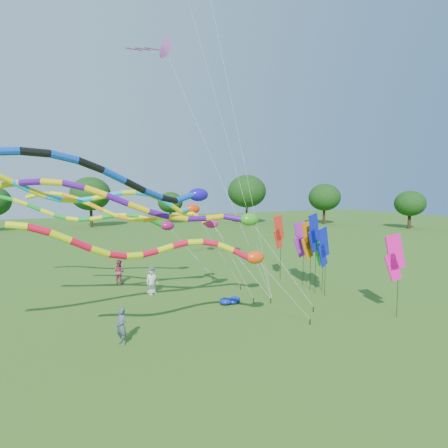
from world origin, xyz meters
name	(u,v)px	position (x,y,z in m)	size (l,w,h in m)	color
ground	(272,334)	(0.00, 0.00, 0.00)	(160.00, 160.00, 0.00)	#265D18
tree_ring	(372,212)	(4.26, -1.61, 5.59)	(119.91, 116.67, 9.70)	#382314
tube_kite_red	(181,250)	(-4.18, 0.48, 4.13)	(12.55, 1.12, 6.06)	black
tube_kite_orange	(144,213)	(-4.25, 6.78, 5.27)	(12.45, 5.16, 7.05)	black
tube_kite_purple	(149,206)	(-4.69, 3.76, 5.83)	(16.25, 4.60, 7.75)	black
tube_kite_blue	(98,178)	(-7.25, 1.69, 7.09)	(16.92, 4.69, 8.91)	black
tube_kite_cyan	(136,201)	(-4.93, 5.74, 6.00)	(13.19, 2.60, 7.82)	black
tube_kite_green	(105,217)	(-5.69, 12.20, 4.76)	(14.15, 3.41, 6.90)	black
delta_kite_high_c	(164,48)	(-2.59, 8.13, 14.97)	(7.35, 4.91, 16.08)	black
banner_pole_blue_b	(323,247)	(5.97, 3.71, 3.11)	(1.13, 0.41, 4.37)	black
banner_pole_violet	(301,239)	(6.45, 6.65, 3.21)	(1.16, 0.16, 4.47)	black
banner_pole_blue_a	(314,233)	(5.86, 4.52, 3.89)	(1.14, 0.40, 5.16)	black
banner_pole_orange	(308,240)	(6.04, 5.32, 3.35)	(1.16, 0.13, 4.61)	black
banner_pole_green	(320,247)	(6.81, 5.01, 2.91)	(1.16, 0.20, 4.17)	black
banner_pole_red	(279,232)	(5.88, 8.51, 3.55)	(1.14, 0.41, 4.81)	black
banner_pole_magenta_b	(395,258)	(6.91, -0.68, 3.13)	(1.12, 0.47, 4.39)	black
blue_nylon_heap	(230,300)	(0.26, 5.00, 0.20)	(1.26, 1.45, 0.42)	#0C20A1
person_a	(152,280)	(-3.42, 8.81, 0.88)	(0.86, 0.56, 1.76)	silver
person_b	(121,326)	(-6.48, 1.71, 0.81)	(0.59, 0.39, 1.61)	#454F61
person_c	(119,272)	(-4.83, 12.47, 0.83)	(0.81, 0.63, 1.66)	#9A3850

